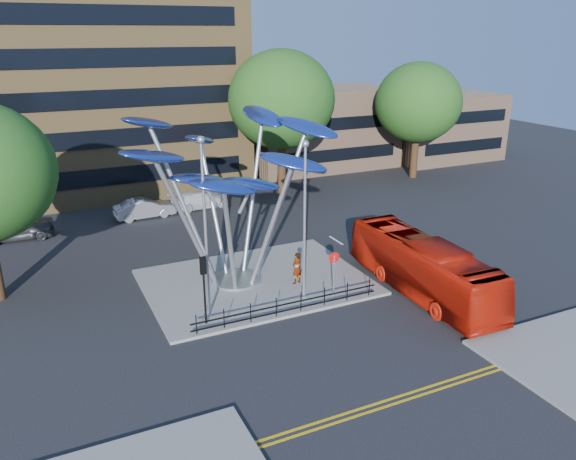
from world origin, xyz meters
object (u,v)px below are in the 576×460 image
street_lamp_left (205,213)px  street_lamp_right (305,207)px  parked_car_right (200,200)px  parked_car_left (16,228)px  red_bus (422,267)px  pedestrian (297,268)px  leaf_sculpture (229,162)px  no_entry_sign_island (334,266)px  traffic_light_island (204,276)px  parked_car_mid (145,208)px  tree_right (281,100)px  tree_far (418,103)px

street_lamp_left → street_lamp_right: size_ratio=1.06×
street_lamp_left → street_lamp_right: (5.00, -0.50, -0.26)m
parked_car_right → parked_car_left: bearing=91.0°
street_lamp_right → red_bus: (6.10, -1.92, -3.58)m
street_lamp_right → pedestrian: street_lamp_right is taller
street_lamp_right → leaf_sculpture: bearing=124.9°
red_bus → pedestrian: bearing=149.2°
no_entry_sign_island → red_bus: (4.60, -1.43, -0.30)m
leaf_sculpture → traffic_light_island: 6.65m
parked_car_right → pedestrian: bearing=175.8°
street_lamp_left → parked_car_left: bearing=118.0°
pedestrian → parked_car_mid: bearing=-90.4°
red_bus → parked_car_left: (-19.56, 18.37, -0.70)m
tree_right → parked_car_left: tree_right is taller
no_entry_sign_island → parked_car_left: no_entry_sign_island is taller
red_bus → pedestrian: size_ratio=6.00×
pedestrian → parked_car_left: pedestrian is taller
tree_far → traffic_light_island: bearing=-144.2°
red_bus → street_lamp_right: bearing=164.5°
street_lamp_left → tree_far: bearing=34.9°
leaf_sculpture → no_entry_sign_island: 7.71m
street_lamp_right → parked_car_left: street_lamp_right is taller
leaf_sculpture → parked_car_mid: 15.22m
parked_car_mid → traffic_light_island: bearing=174.0°
street_lamp_right → parked_car_left: (-13.46, 16.45, -4.29)m
no_entry_sign_island → parked_car_mid: bearing=108.8°
street_lamp_right → parked_car_mid: size_ratio=1.84×
tree_right → street_lamp_right: 20.64m
tree_right → parked_car_mid: bearing=-172.7°
tree_right → no_entry_sign_island: (-6.00, -19.48, -6.22)m
tree_right → leaf_sculpture: bearing=-123.3°
leaf_sculpture → red_bus: size_ratio=1.17×
tree_far → red_bus: tree_far is taller
no_entry_sign_island → parked_car_left: size_ratio=0.52×
tree_right → parked_car_right: tree_right is taller
street_lamp_left → traffic_light_island: 2.96m
tree_right → street_lamp_right: bearing=-111.5°
traffic_light_island → pedestrian: size_ratio=1.89×
pedestrian → parked_car_left: bearing=-64.8°
pedestrian → tree_right: bearing=-130.4°
no_entry_sign_island → pedestrian: 2.56m
street_lamp_right → parked_car_right: 18.66m
pedestrian → parked_car_mid: 16.53m
tree_right → parked_car_mid: (-12.12, -1.54, -7.30)m
tree_right → street_lamp_right: tree_right is taller
street_lamp_left → leaf_sculpture: bearing=52.6°
street_lamp_right → parked_car_left: bearing=129.3°
street_lamp_left → pedestrian: 7.04m
street_lamp_left → no_entry_sign_island: (6.50, -0.98, -3.54)m
tree_far → no_entry_sign_island: size_ratio=4.41×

